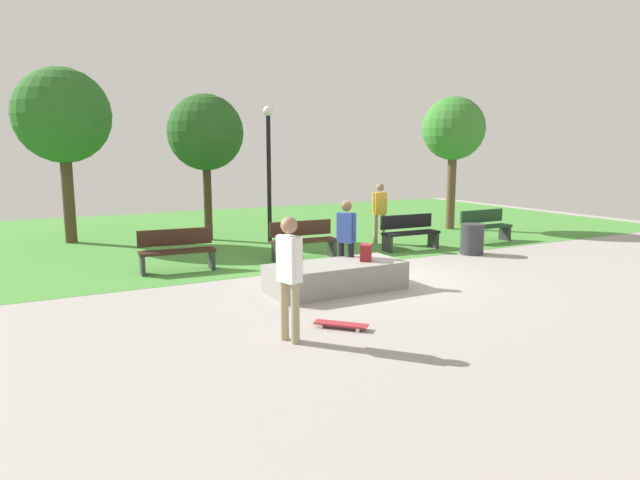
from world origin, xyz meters
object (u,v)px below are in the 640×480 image
Objects in this scene: skater_performing_trick at (289,269)px; tree_slender_maple at (453,130)px; skater_watching at (346,235)px; trash_bin at (472,239)px; skateboard_by_ledge at (341,324)px; park_bench_far_left at (409,231)px; park_bench_far_right at (303,239)px; tree_broad_elm at (63,117)px; park_bench_center_lawn at (485,225)px; park_bench_near_path at (177,249)px; tree_young_birch at (206,133)px; pedestrian_with_backpack at (379,208)px; concrete_ledge at (336,277)px; backpack_on_ledge at (366,253)px; lamp_post at (269,159)px.

skater_performing_trick is 12.20m from tree_slender_maple.
skater_watching reaches higher than trash_bin.
park_bench_far_left reaches higher than skateboard_by_ledge.
trash_bin is (4.03, -1.48, -0.09)m from park_bench_far_right.
tree_broad_elm is at bearing 165.46° from tree_slender_maple.
skater_performing_trick is 9.82m from park_bench_center_lawn.
skater_performing_trick is 1.06× the size of park_bench_near_path.
park_bench_near_path is 0.38× the size of tree_slender_maple.
tree_broad_elm is (-3.60, 1.34, 0.43)m from tree_young_birch.
pedestrian_with_backpack is at bearing -36.11° from tree_young_birch.
tree_young_birch is (-0.34, 6.91, 2.82)m from concrete_ledge.
trash_bin is at bearing -12.20° from park_bench_near_path.
park_bench_far_left is (6.09, -0.23, 0.00)m from park_bench_near_path.
tree_slender_maple is (9.66, 2.24, 2.76)m from park_bench_near_path.
tree_young_birch reaches higher than trash_bin.
backpack_on_ledge reaches higher than trash_bin.
pedestrian_with_backpack is at bearing 47.71° from skater_watching.
concrete_ledge is 3.60× the size of skateboard_by_ledge.
skateboard_by_ledge is 11.65m from tree_slender_maple.
tree_slender_maple is (8.50, 7.31, 3.18)m from skateboard_by_ledge.
tree_young_birch is (1.88, 3.85, 2.60)m from park_bench_near_path.
skateboard_by_ledge is at bearing -3.02° from backpack_on_ledge.
park_bench_near_path is 6.09m from park_bench_far_left.
park_bench_center_lawn is (5.89, 2.84, -0.19)m from backpack_on_ledge.
tree_young_birch is (-6.85, 4.13, 2.60)m from park_bench_center_lawn.
skater_watching is 3.09m from skateboard_by_ledge.
tree_young_birch is at bearing 143.89° from pedestrian_with_backpack.
tree_young_birch reaches higher than lamp_post.
skater_performing_trick is at bearing -132.40° from concrete_ledge.
tree_broad_elm is (-11.38, 2.95, 0.26)m from tree_slender_maple.
skater_performing_trick is 3.63m from skater_watching.
lamp_post is (-2.79, 2.84, 1.86)m from park_bench_far_left.
skateboard_by_ledge is 8.97m from park_bench_center_lawn.
park_bench_far_left is at bearing -2.17° from park_bench_near_path.
backpack_on_ledge is at bearing -5.97° from concrete_ledge.
tree_slender_maple reaches higher than skater_watching.
tree_slender_maple is (7.44, 5.30, 2.99)m from concrete_ledge.
lamp_post is (-5.43, 2.89, 1.86)m from park_bench_center_lawn.
park_bench_far_left is at bearing -45.48° from lamp_post.
skater_watching is 4.11m from park_bench_far_left.
park_bench_far_left is at bearing 127.06° from trash_bin.
backpack_on_ledge reaches higher than skateboard_by_ledge.
tree_broad_elm reaches higher than lamp_post.
park_bench_near_path is 0.39× the size of tree_young_birch.
park_bench_far_left is (4.93, 4.84, 0.42)m from skateboard_by_ledge.
tree_young_birch is 2.02m from lamp_post.
tree_slender_maple is (6.92, 4.80, 2.30)m from skater_watching.
park_bench_far_right is 0.33× the size of tree_broad_elm.
skater_performing_trick is at bearing -132.67° from pedestrian_with_backpack.
park_bench_center_lawn is at bearing 30.17° from skater_performing_trick.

